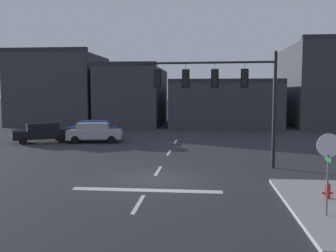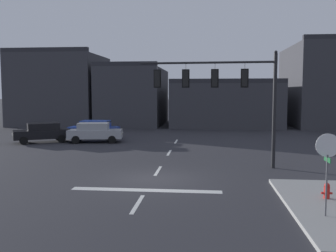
{
  "view_description": "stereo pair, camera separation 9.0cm",
  "coord_description": "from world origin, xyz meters",
  "px_view_note": "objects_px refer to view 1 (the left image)",
  "views": [
    {
      "loc": [
        2.42,
        -17.54,
        4.14
      ],
      "look_at": [
        0.35,
        3.77,
        2.22
      ],
      "focal_mm": 40.51,
      "sensor_mm": 36.0,
      "label": 1
    },
    {
      "loc": [
        2.51,
        -17.53,
        4.14
      ],
      "look_at": [
        0.35,
        3.77,
        2.22
      ],
      "focal_mm": 40.51,
      "sensor_mm": 36.0,
      "label": 2
    }
  ],
  "objects_px": {
    "stop_sign": "(328,155)",
    "car_lot_nearside": "(94,132)",
    "signal_mast_near_side": "(225,87)",
    "fire_hydrant": "(327,194)",
    "car_lot_middle": "(94,129)",
    "car_lot_farside": "(41,132)"
  },
  "relations": [
    {
      "from": "stop_sign",
      "to": "car_lot_nearside",
      "type": "distance_m",
      "value": 22.2
    },
    {
      "from": "stop_sign",
      "to": "signal_mast_near_side",
      "type": "bearing_deg",
      "value": 108.12
    },
    {
      "from": "fire_hydrant",
      "to": "car_lot_middle",
      "type": "bearing_deg",
      "value": 128.25
    },
    {
      "from": "car_lot_middle",
      "to": "car_lot_farside",
      "type": "distance_m",
      "value": 4.65
    },
    {
      "from": "stop_sign",
      "to": "car_lot_nearside",
      "type": "xyz_separation_m",
      "value": [
        -13.01,
        17.94,
        -1.29
      ]
    },
    {
      "from": "fire_hydrant",
      "to": "signal_mast_near_side",
      "type": "bearing_deg",
      "value": 118.11
    },
    {
      "from": "stop_sign",
      "to": "fire_hydrant",
      "type": "distance_m",
      "value": 2.85
    },
    {
      "from": "car_lot_farside",
      "to": "fire_hydrant",
      "type": "distance_m",
      "value": 23.61
    },
    {
      "from": "car_lot_nearside",
      "to": "fire_hydrant",
      "type": "xyz_separation_m",
      "value": [
        13.69,
        -15.85,
        -0.53
      ]
    },
    {
      "from": "signal_mast_near_side",
      "to": "stop_sign",
      "type": "bearing_deg",
      "value": -71.88
    },
    {
      "from": "car_lot_nearside",
      "to": "car_lot_middle",
      "type": "relative_size",
      "value": 1.04
    },
    {
      "from": "stop_sign",
      "to": "car_lot_nearside",
      "type": "height_order",
      "value": "stop_sign"
    },
    {
      "from": "signal_mast_near_side",
      "to": "car_lot_middle",
      "type": "relative_size",
      "value": 1.68
    },
    {
      "from": "signal_mast_near_side",
      "to": "car_lot_nearside",
      "type": "distance_m",
      "value": 14.22
    },
    {
      "from": "car_lot_nearside",
      "to": "car_lot_farside",
      "type": "distance_m",
      "value": 4.32
    },
    {
      "from": "signal_mast_near_side",
      "to": "car_lot_farside",
      "type": "distance_m",
      "value": 17.26
    },
    {
      "from": "car_lot_farside",
      "to": "car_lot_nearside",
      "type": "bearing_deg",
      "value": 7.3
    },
    {
      "from": "stop_sign",
      "to": "fire_hydrant",
      "type": "height_order",
      "value": "stop_sign"
    },
    {
      "from": "car_lot_nearside",
      "to": "fire_hydrant",
      "type": "height_order",
      "value": "car_lot_nearside"
    },
    {
      "from": "car_lot_farside",
      "to": "fire_hydrant",
      "type": "height_order",
      "value": "car_lot_farside"
    },
    {
      "from": "stop_sign",
      "to": "fire_hydrant",
      "type": "xyz_separation_m",
      "value": [
        0.68,
        2.09,
        -1.82
      ]
    },
    {
      "from": "signal_mast_near_side",
      "to": "car_lot_farside",
      "type": "xyz_separation_m",
      "value": [
        -14.46,
        8.72,
        -3.59
      ]
    }
  ]
}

